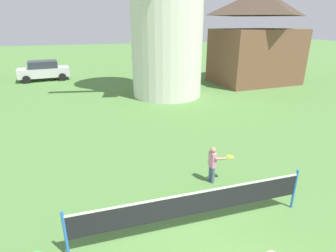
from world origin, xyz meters
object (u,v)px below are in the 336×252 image
tennis_net (194,204)px  parked_car_silver (44,70)px  player_far (213,162)px  chapel (257,39)px

tennis_net → parked_car_silver: 20.26m
tennis_net → player_far: size_ratio=4.86×
chapel → tennis_net: bearing=-127.2°
player_far → parked_car_silver: (-6.58, 17.87, 0.17)m
tennis_net → player_far: player_far is taller
parked_car_silver → chapel: 17.00m
tennis_net → parked_car_silver: bearing=105.1°
tennis_net → player_far: 2.13m
parked_car_silver → chapel: chapel is taller
player_far → chapel: (9.25, 12.18, 2.64)m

